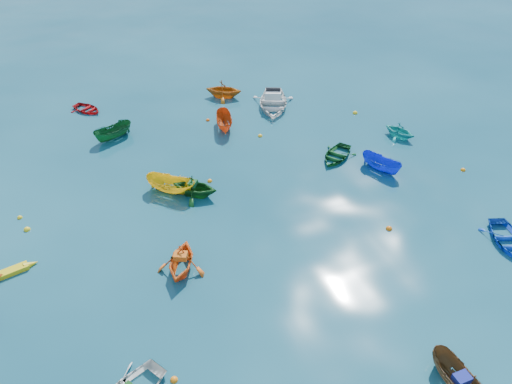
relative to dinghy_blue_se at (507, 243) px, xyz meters
name	(u,v)px	position (x,y,z in m)	size (l,w,h in m)	color
ground	(293,251)	(-10.93, 4.05, 0.00)	(160.00, 160.00, 0.00)	#0A3A4C
dinghy_blue_se	(507,243)	(0.00, 0.00, 0.00)	(2.38, 3.33, 0.69)	#0F44BE
dinghy_orange_w	(182,269)	(-16.76, 5.08, 0.00)	(2.47, 2.87, 1.51)	orange
sampan_yellow_mid	(172,192)	(-15.46, 11.55, 0.00)	(1.23, 3.26, 1.26)	yellow
dinghy_green_e	(336,158)	(-4.29, 10.88, 0.00)	(2.15, 3.00, 0.62)	#124F20
dinghy_cyan_se	(399,137)	(1.21, 11.44, 0.00)	(1.97, 2.28, 1.20)	#1AA7A0
sampan_orange_n	(225,128)	(-9.80, 17.51, 0.00)	(1.15, 3.05, 1.18)	#C94813
dinghy_green_n	(195,195)	(-14.25, 10.71, 0.00)	(2.37, 2.75, 1.45)	#13511A
sampan_blue_far	(380,170)	(-2.36, 8.50, 0.00)	(1.08, 2.86, 1.11)	#112FDB
dinghy_red_far	(87,111)	(-18.70, 24.20, 0.00)	(1.81, 2.52, 0.52)	#AA0E10
dinghy_orange_far	(224,97)	(-8.14, 22.17, 0.00)	(2.49, 2.88, 1.52)	#B95F11
sampan_green_far	(115,138)	(-17.53, 19.27, 0.00)	(1.11, 2.95, 1.14)	#135225
kayak_yellow	(1,277)	(-25.28, 8.15, 0.00)	(0.49, 3.42, 0.33)	yellow
motorboat_white	(273,107)	(-5.19, 19.04, 0.00)	(3.29, 4.60, 1.55)	silver
tarp_blue_a	(462,378)	(-8.36, -5.70, 0.72)	(0.65, 0.49, 0.31)	navy
tarp_orange_a	(181,256)	(-16.73, 5.12, 0.91)	(0.66, 0.50, 0.32)	orange
tarp_green_b	(193,183)	(-14.32, 10.77, 0.86)	(0.58, 0.44, 0.28)	#134F23
buoy_or_a	(174,380)	(-18.84, -0.78, 0.00)	(0.33, 0.33, 0.33)	orange
buoy_or_b	(389,229)	(-5.23, 3.47, 0.00)	(0.36, 0.36, 0.36)	orange
buoy_ye_b	(27,230)	(-23.85, 11.40, 0.00)	(0.36, 0.36, 0.36)	yellow
buoy_or_c	(210,181)	(-12.97, 11.69, 0.00)	(0.31, 0.31, 0.31)	orange
buoy_ye_c	(260,136)	(-7.87, 15.42, 0.00)	(0.33, 0.33, 0.33)	yellow
buoy_or_d	(463,170)	(2.55, 6.32, 0.00)	(0.32, 0.32, 0.32)	orange
buoy_ye_d	(20,218)	(-24.17, 12.65, 0.00)	(0.29, 0.29, 0.29)	gold
buoy_or_e	(208,120)	(-10.59, 19.06, 0.00)	(0.30, 0.30, 0.30)	#E9580C
buoy_ye_e	(355,113)	(0.21, 15.62, 0.00)	(0.38, 0.38, 0.38)	yellow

